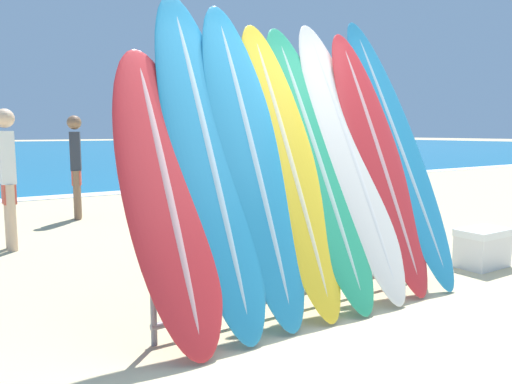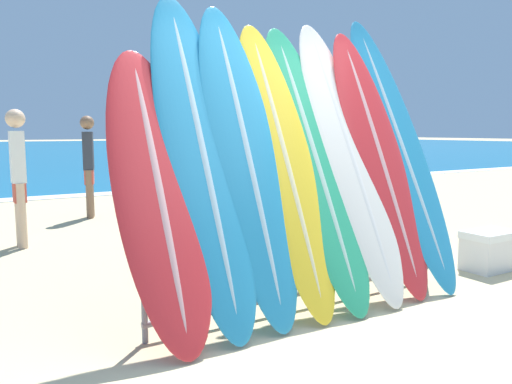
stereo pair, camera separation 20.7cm
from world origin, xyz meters
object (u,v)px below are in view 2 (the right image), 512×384
object	(u,v)px
surfboard_slot_0	(158,191)
surfboard_slot_5	(348,154)
surfboard_slot_2	(246,157)
person_far_left	(261,158)
cooler_box	(489,250)
surfboard_slot_1	(201,154)
surfboard_slot_6	(378,157)
person_far_right	(193,154)
surfboard_rack	(310,251)
person_near_water	(18,173)
person_mid_beach	(89,162)
surfboard_slot_4	(314,160)
surfboard_slot_3	(285,163)
surfboard_slot_7	(400,147)

from	to	relation	value
surfboard_slot_0	surfboard_slot_5	size ratio (longest dim) A/B	0.83
surfboard_slot_2	surfboard_slot_5	size ratio (longest dim) A/B	1.01
person_far_left	cooler_box	distance (m)	4.37
surfboard_slot_1	surfboard_slot_6	size ratio (longest dim) A/B	1.06
person_far_right	person_far_left	bearing A→B (deg)	-32.94
surfboard_rack	person_far_right	world-z (taller)	person_far_right
person_near_water	person_mid_beach	distance (m)	2.01
person_near_water	person_far_right	distance (m)	3.49
surfboard_rack	surfboard_slot_4	bearing A→B (deg)	45.98
surfboard_slot_1	cooler_box	xyz separation A→B (m)	(2.94, -0.24, -0.99)
surfboard_slot_1	surfboard_slot_6	bearing A→B (deg)	-1.21
surfboard_slot_3	person_far_right	distance (m)	5.22
person_far_left	cooler_box	world-z (taller)	person_far_left
surfboard_rack	person_mid_beach	xyz separation A→B (m)	(-0.53, 4.97, 0.43)
surfboard_rack	person_far_left	bearing A→B (deg)	62.97
person_mid_beach	cooler_box	size ratio (longest dim) A/B	3.04
person_far_right	cooler_box	size ratio (longest dim) A/B	3.30
person_far_right	surfboard_slot_1	bearing A→B (deg)	-99.75
surfboard_slot_0	surfboard_slot_1	distance (m)	0.43
surfboard_rack	person_near_water	size ratio (longest dim) A/B	1.66
person_near_water	person_far_left	size ratio (longest dim) A/B	0.98
surfboard_slot_7	person_near_water	size ratio (longest dim) A/B	1.52
surfboard_slot_1	person_far_right	world-z (taller)	surfboard_slot_1
surfboard_slot_2	surfboard_slot_7	bearing A→B (deg)	2.00
surfboard_slot_0	surfboard_slot_2	world-z (taller)	surfboard_slot_2
surfboard_slot_5	surfboard_slot_2	bearing A→B (deg)	-178.67
cooler_box	person_mid_beach	bearing A→B (deg)	117.74
surfboard_rack	person_mid_beach	size ratio (longest dim) A/B	1.68
surfboard_slot_2	person_far_left	distance (m)	4.88
surfboard_rack	surfboard_slot_5	size ratio (longest dim) A/B	1.15
surfboard_slot_0	surfboard_slot_6	distance (m)	1.99
surfboard_slot_3	cooler_box	size ratio (longest dim) A/B	4.28
surfboard_slot_0	person_mid_beach	xyz separation A→B (m)	(0.65, 4.90, -0.10)
person_far_right	cooler_box	xyz separation A→B (m)	(0.83, -5.22, -0.74)
surfboard_slot_1	surfboard_slot_2	bearing A→B (deg)	-4.22
cooler_box	surfboard_slot_6	bearing A→B (deg)	171.17
surfboard_rack	surfboard_slot_7	bearing A→B (deg)	9.76
person_near_water	person_far_left	bearing A→B (deg)	-76.72
surfboard_slot_4	surfboard_rack	bearing A→B (deg)	-134.02
surfboard_slot_3	surfboard_slot_7	distance (m)	1.29
surfboard_slot_0	surfboard_slot_7	xyz separation A→B (m)	(2.31, 0.13, 0.25)
surfboard_slot_0	surfboard_slot_6	size ratio (longest dim) A/B	0.86
person_far_right	surfboard_slot_6	bearing A→B (deg)	-82.24
surfboard_slot_7	person_near_water	xyz separation A→B (m)	(-2.81, 3.12, -0.34)
person_far_right	surfboard_slot_3	bearing A→B (deg)	-92.84
surfboard_slot_1	surfboard_slot_4	world-z (taller)	surfboard_slot_1
surfboard_slot_0	surfboard_slot_3	bearing A→B (deg)	3.57
surfboard_slot_4	cooler_box	xyz separation A→B (m)	(1.97, -0.23, -0.93)
surfboard_slot_1	surfboard_slot_7	size ratio (longest dim) A/B	0.98
surfboard_slot_4	surfboard_slot_2	bearing A→B (deg)	-178.63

